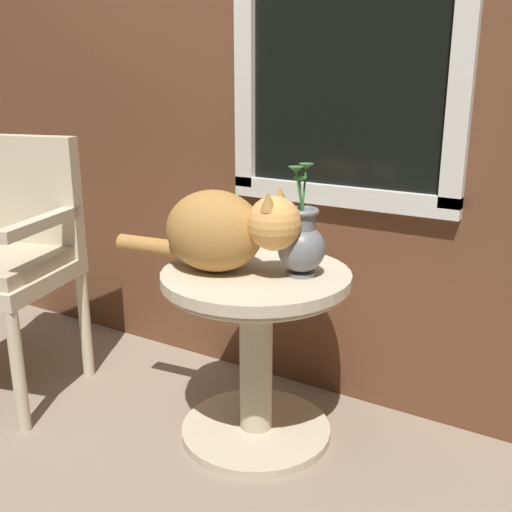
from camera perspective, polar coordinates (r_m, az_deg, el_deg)
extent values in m
plane|color=gray|center=(2.07, -10.35, -17.59)|extent=(6.00, 6.00, 0.00)
cube|color=brown|center=(2.26, -0.01, 20.35)|extent=(4.00, 0.04, 2.60)
cube|color=silver|center=(2.10, 7.76, 5.61)|extent=(0.82, 0.03, 0.07)
cube|color=silver|center=(2.24, -1.03, 20.02)|extent=(0.07, 0.03, 1.05)
cube|color=silver|center=(1.94, 19.20, 19.65)|extent=(0.07, 0.03, 1.05)
cube|color=black|center=(2.08, 8.53, 20.11)|extent=(0.73, 0.01, 1.03)
cylinder|color=beige|center=(2.11, 0.00, -15.99)|extent=(0.50, 0.50, 0.03)
cylinder|color=beige|center=(1.98, 0.00, -9.43)|extent=(0.11, 0.11, 0.51)
cylinder|color=beige|center=(1.88, 0.00, -1.97)|extent=(0.59, 0.59, 0.03)
torus|color=beige|center=(1.89, 0.00, -2.76)|extent=(0.57, 0.57, 0.02)
cylinder|color=beige|center=(2.18, -21.45, -10.10)|extent=(0.04, 0.04, 0.43)
cylinder|color=beige|center=(2.48, -15.77, -6.20)|extent=(0.04, 0.04, 0.43)
cube|color=beige|center=(2.46, -21.29, 5.31)|extent=(0.49, 0.19, 0.45)
cube|color=beige|center=(2.19, -19.57, 2.93)|extent=(0.16, 0.41, 0.04)
ellipsoid|color=#AD7A3D|center=(1.86, -3.95, 2.37)|extent=(0.34, 0.29, 0.25)
sphere|color=#E2A356|center=(1.76, 1.72, 3.09)|extent=(0.16, 0.16, 0.16)
cone|color=#AD7A3D|center=(1.71, 1.16, 5.13)|extent=(0.05, 0.05, 0.06)
cone|color=#AD7A3D|center=(1.79, 2.29, 5.64)|extent=(0.05, 0.05, 0.06)
cylinder|color=#AD7A3D|center=(1.98, -9.35, 0.87)|extent=(0.28, 0.09, 0.06)
cylinder|color=slate|center=(1.84, 4.25, -1.62)|extent=(0.09, 0.09, 0.01)
ellipsoid|color=slate|center=(1.82, 4.30, 0.71)|extent=(0.14, 0.14, 0.14)
cylinder|color=slate|center=(1.80, 4.36, 3.30)|extent=(0.08, 0.08, 0.06)
torus|color=slate|center=(1.79, 4.38, 4.23)|extent=(0.10, 0.10, 0.02)
cylinder|color=#387533|center=(1.79, 4.25, 5.66)|extent=(0.02, 0.01, 0.09)
cone|color=#387533|center=(1.78, 4.11, 7.10)|extent=(0.04, 0.04, 0.02)
cylinder|color=#387533|center=(1.80, 4.56, 6.31)|extent=(0.01, 0.04, 0.13)
cone|color=#387533|center=(1.80, 4.74, 8.37)|extent=(0.04, 0.04, 0.02)
cylinder|color=#387533|center=(1.78, 4.08, 6.15)|extent=(0.02, 0.02, 0.12)
cone|color=#387533|center=(1.76, 3.77, 8.10)|extent=(0.04, 0.04, 0.02)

